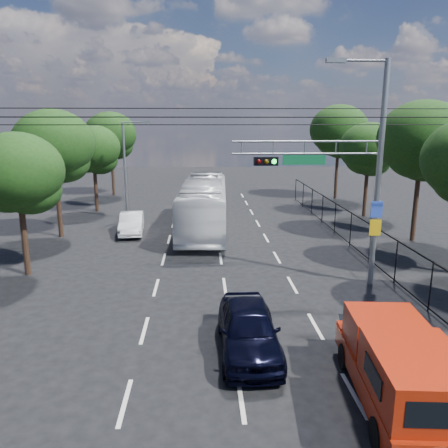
{
  "coord_description": "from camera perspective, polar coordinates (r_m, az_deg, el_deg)",
  "views": [
    {
      "loc": [
        -0.96,
        -9.99,
        7.04
      ],
      "look_at": [
        -0.03,
        8.03,
        2.8
      ],
      "focal_mm": 35.0,
      "sensor_mm": 36.0,
      "label": 1
    }
  ],
  "objects": [
    {
      "name": "white_bus",
      "position": [
        28.83,
        -2.64,
        2.49
      ],
      "size": [
        3.4,
        12.17,
        3.36
      ],
      "primitive_type": "imported",
      "rotation": [
        0.0,
        0.0,
        -0.05
      ],
      "color": "silver",
      "rests_on": "ground"
    },
    {
      "name": "fence_right",
      "position": [
        24.51,
        17.59,
        -1.6
      ],
      "size": [
        0.06,
        34.03,
        2.0
      ],
      "color": "black",
      "rests_on": "ground"
    },
    {
      "name": "tree_left_e",
      "position": [
        43.9,
        -14.55,
        10.84
      ],
      "size": [
        4.92,
        4.92,
        7.99
      ],
      "color": "black",
      "rests_on": "ground"
    },
    {
      "name": "streetlight_left",
      "position": [
        32.59,
        -12.54,
        7.46
      ],
      "size": [
        2.09,
        0.22,
        7.08
      ],
      "color": "slate",
      "rests_on": "ground"
    },
    {
      "name": "tree_left_d",
      "position": [
        36.09,
        -16.66,
        8.99
      ],
      "size": [
        4.2,
        4.2,
        6.83
      ],
      "color": "black",
      "rests_on": "ground"
    },
    {
      "name": "lane_markings",
      "position": [
        25.02,
        -0.64,
        -3.11
      ],
      "size": [
        6.12,
        38.0,
        0.01
      ],
      "color": "beige",
      "rests_on": "ground"
    },
    {
      "name": "tree_left_b",
      "position": [
        21.78,
        -25.24,
        5.49
      ],
      "size": [
        4.08,
        4.08,
        6.63
      ],
      "color": "black",
      "rests_on": "ground"
    },
    {
      "name": "tree_right_c",
      "position": [
        28.12,
        24.42,
        9.4
      ],
      "size": [
        5.1,
        5.1,
        8.29
      ],
      "color": "black",
      "rests_on": "ground"
    },
    {
      "name": "ground",
      "position": [
        12.26,
        2.23,
        -21.84
      ],
      "size": [
        120.0,
        120.0,
        0.0
      ],
      "primitive_type": "plane",
      "color": "black",
      "rests_on": "ground"
    },
    {
      "name": "tree_right_e",
      "position": [
        41.96,
        14.78,
        11.29
      ],
      "size": [
        5.28,
        5.28,
        8.58
      ],
      "color": "black",
      "rests_on": "ground"
    },
    {
      "name": "tree_right_d",
      "position": [
        34.39,
        18.37,
        8.92
      ],
      "size": [
        4.32,
        4.32,
        7.02
      ],
      "color": "black",
      "rests_on": "ground"
    },
    {
      "name": "white_van",
      "position": [
        28.71,
        -11.98,
        0.11
      ],
      "size": [
        1.78,
        4.18,
        1.34
      ],
      "primitive_type": "imported",
      "rotation": [
        0.0,
        0.0,
        0.09
      ],
      "color": "white",
      "rests_on": "ground"
    },
    {
      "name": "signal_mast",
      "position": [
        19.12,
        16.25,
        7.31
      ],
      "size": [
        6.43,
        0.39,
        9.5
      ],
      "color": "slate",
      "rests_on": "ground"
    },
    {
      "name": "navy_hatchback",
      "position": [
        13.96,
        3.22,
        -13.48
      ],
      "size": [
        1.82,
        4.53,
        1.54
      ],
      "primitive_type": "imported",
      "rotation": [
        0.0,
        0.0,
        -0.0
      ],
      "color": "black",
      "rests_on": "ground"
    },
    {
      "name": "utility_wires",
      "position": [
        18.85,
        -0.04,
        13.81
      ],
      "size": [
        22.0,
        5.04,
        0.74
      ],
      "color": "black",
      "rests_on": "ground"
    },
    {
      "name": "tree_left_c",
      "position": [
        28.47,
        -21.28,
        9.03
      ],
      "size": [
        4.8,
        4.8,
        7.8
      ],
      "color": "black",
      "rests_on": "ground"
    },
    {
      "name": "red_pickup",
      "position": [
        12.21,
        21.94,
        -16.98
      ],
      "size": [
        2.49,
        5.66,
        2.05
      ],
      "color": "black",
      "rests_on": "ground"
    }
  ]
}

